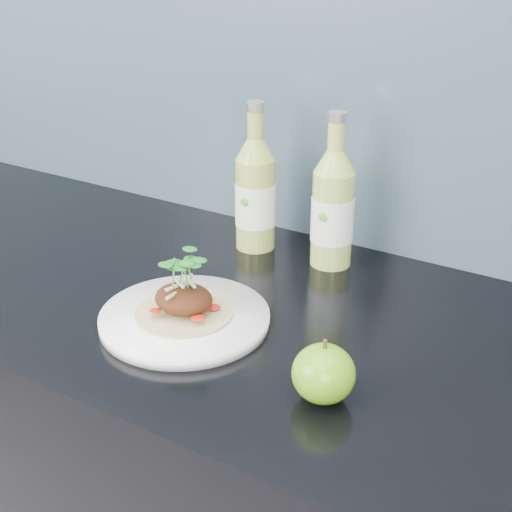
% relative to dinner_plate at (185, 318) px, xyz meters
% --- Properties ---
extents(subway_backsplash, '(4.00, 0.02, 0.70)m').
position_rel_dinner_plate_xyz_m(subway_backsplash, '(0.06, 0.38, 0.34)').
color(subway_backsplash, '#678BA3').
rests_on(subway_backsplash, kitchen_counter).
extents(dinner_plate, '(0.25, 0.25, 0.02)m').
position_rel_dinner_plate_xyz_m(dinner_plate, '(0.00, 0.00, 0.00)').
color(dinner_plate, white).
rests_on(dinner_plate, kitchen_counter).
extents(pork_taco, '(0.14, 0.14, 0.09)m').
position_rel_dinner_plate_xyz_m(pork_taco, '(-0.00, 0.00, 0.04)').
color(pork_taco, tan).
rests_on(pork_taco, dinner_plate).
extents(green_apple, '(0.08, 0.08, 0.08)m').
position_rel_dinner_plate_xyz_m(green_apple, '(0.24, -0.05, 0.03)').
color(green_apple, '#458A0F').
rests_on(green_apple, kitchen_counter).
extents(cider_bottle_left, '(0.09, 0.09, 0.25)m').
position_rel_dinner_plate_xyz_m(cider_bottle_left, '(-0.05, 0.27, 0.09)').
color(cider_bottle_left, '#9FAF49').
rests_on(cider_bottle_left, kitchen_counter).
extents(cider_bottle_right, '(0.07, 0.07, 0.25)m').
position_rel_dinner_plate_xyz_m(cider_bottle_right, '(0.09, 0.28, 0.09)').
color(cider_bottle_right, '#A6C150').
rests_on(cider_bottle_right, kitchen_counter).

